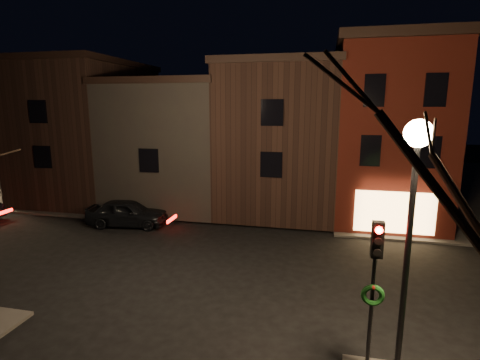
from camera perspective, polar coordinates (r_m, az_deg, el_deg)
name	(u,v)px	position (r m, az deg, el deg)	size (l,w,h in m)	color
ground	(218,267)	(16.70, -3.32, -13.08)	(120.00, 120.00, 0.00)	black
sidewalk_far_left	(88,171)	(42.81, -22.09, 1.25)	(30.00, 30.00, 0.12)	#2D2B28
corner_building	(388,131)	(24.43, 21.61, 7.00)	(6.50, 8.50, 10.50)	#51160E
row_building_a	(282,137)	(25.35, 6.41, 6.56)	(7.30, 10.30, 9.40)	black
row_building_b	(180,142)	(27.15, -9.08, 5.74)	(7.80, 10.30, 8.40)	black
row_building_c	(89,130)	(30.52, -21.99, 7.07)	(7.30, 10.30, 9.90)	black
street_lamp_near	(414,185)	(9.00, 24.96, -0.68)	(0.60, 0.60, 6.48)	black
traffic_signal	(374,274)	(10.07, 19.80, -13.28)	(0.58, 0.38, 4.05)	black
parked_car_a	(127,213)	(22.70, -16.81, -4.81)	(1.86, 4.62, 1.57)	black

